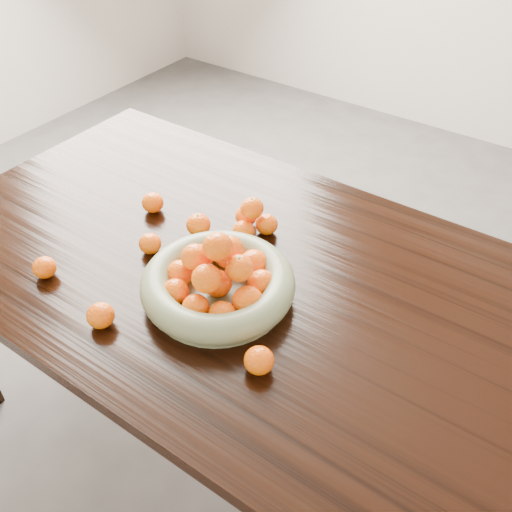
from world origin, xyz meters
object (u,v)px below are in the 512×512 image
Objects in this scene: dining_table at (275,309)px; fruit_bowl at (219,282)px; loose_orange_0 at (198,225)px; orange_pyramid at (252,220)px.

fruit_bowl is at bearing -126.88° from dining_table.
fruit_bowl reaches higher than dining_table.
orange_pyramid is at bearing 38.19° from loose_orange_0.
orange_pyramid reaches higher than loose_orange_0.
fruit_bowl is 0.27m from orange_pyramid.
orange_pyramid is 1.94× the size of loose_orange_0.
orange_pyramid is at bearing 141.23° from dining_table.
dining_table is 5.41× the size of fruit_bowl.
dining_table is 0.31m from loose_orange_0.
loose_orange_0 is at bearing 140.48° from fruit_bowl.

